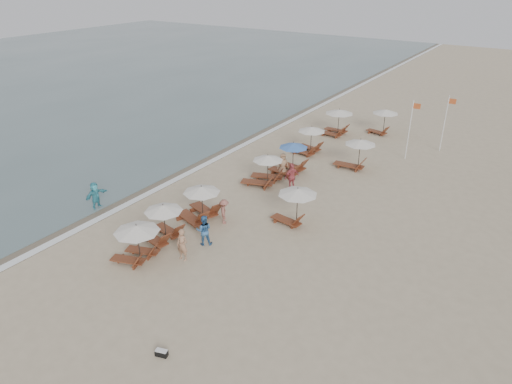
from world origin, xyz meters
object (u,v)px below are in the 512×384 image
Objects in this scene: inland_station_0 at (293,202)px; inland_station_2 at (382,118)px; lounger_station_1 at (161,223)px; beachgoer_mid_b at (224,211)px; duffel_bag at (162,353)px; lounger_station_0 at (136,241)px; waterline_walker at (95,195)px; lounger_station_5 at (308,141)px; beachgoer_far_a at (292,177)px; flag_pole_near at (410,127)px; lounger_station_6 at (336,122)px; beachgoer_far_b at (283,164)px; lounger_station_3 at (264,171)px; inland_station_1 at (355,152)px; lounger_station_4 at (289,160)px; lounger_station_2 at (198,204)px; beachgoer_near at (182,245)px; beachgoer_mid_a at (204,230)px.

inland_station_2 is at bearing 94.00° from inland_station_0.
lounger_station_1 is 7.35m from inland_station_0.
beachgoer_mid_b reaches higher than duffel_bag.
lounger_station_0 is 4.73× the size of duffel_bag.
waterline_walker is (-5.94, 0.50, -0.18)m from lounger_station_1.
inland_station_0 is at bearing 93.83° from duffel_bag.
beachgoer_far_a is (2.25, -6.60, -0.09)m from lounger_station_5.
lounger_station_6 is at bearing 162.80° from flag_pole_near.
beachgoer_far_b is at bearing -128.60° from flag_pole_near.
inland_station_1 is (4.08, 5.76, 0.34)m from lounger_station_3.
flag_pole_near is at bearing 80.10° from inland_station_0.
duffel_bag is 0.11× the size of flag_pole_near.
lounger_station_5 reaches higher than lounger_station_0.
lounger_station_6 is at bearing 89.53° from lounger_station_0.
lounger_station_4 is 5.09× the size of duffel_bag.
duffel_bag is at bearing 166.14° from beachgoer_mid_b.
lounger_station_5 is 4.87m from beachgoer_far_b.
lounger_station_1 is at bearing -95.96° from lounger_station_4.
inland_station_0 is at bearing 55.84° from beachgoer_far_a.
beachgoer_far_b is (0.56, -10.04, -0.35)m from lounger_station_6.
lounger_station_2 is 4.22m from beachgoer_near.
inland_station_2 reaches higher than beachgoer_far_a.
lounger_station_6 is 21.90m from beachgoer_near.
lounger_station_0 reaches higher than beachgoer_far_b.
inland_station_1 is at bearing 78.16° from beachgoer_near.
inland_station_0 is 1.55× the size of waterline_walker.
lounger_station_5 is at bearing -89.74° from lounger_station_6.
waterline_walker is (-8.71, -8.71, -0.11)m from beachgoer_far_a.
beachgoer_mid_b is (1.70, 3.29, -0.28)m from lounger_station_1.
inland_station_0 is (4.86, 2.48, 0.45)m from lounger_station_2.
duffel_bag is (3.02, -15.36, -0.82)m from beachgoer_far_a.
lounger_station_4 is at bearing 84.04° from lounger_station_1.
lounger_station_5 is 0.90× the size of inland_station_1.
lounger_station_1 reaches higher than lounger_station_0.
beachgoer_far_a is (-0.98, -14.24, -0.49)m from inland_station_2.
duffel_bag is (0.77, -11.51, -1.29)m from inland_station_0.
beachgoer_mid_a is (-1.58, -22.55, -0.59)m from inland_station_2.
lounger_station_5 reaches higher than beachgoer_mid_a.
lounger_station_2 is at bearing 67.73° from beachgoer_mid_b.
inland_station_1 reaches higher than beachgoer_mid_a.
lounger_station_0 is 6.78m from waterline_walker.
inland_station_1 is at bearing -55.34° from lounger_station_6.
inland_station_1 is 15.89m from beachgoer_near.
lounger_station_1 is 0.92× the size of lounger_station_6.
lounger_station_4 is 7.32m from inland_station_0.
lounger_station_2 is at bearing -91.10° from lounger_station_6.
beachgoer_far_a is 1.16× the size of beachgoer_far_b.
inland_station_2 is at bearing 93.94° from duffel_bag.
beachgoer_far_b is 3.16× the size of duffel_bag.
lounger_station_6 is (0.50, 21.02, 0.15)m from lounger_station_1.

